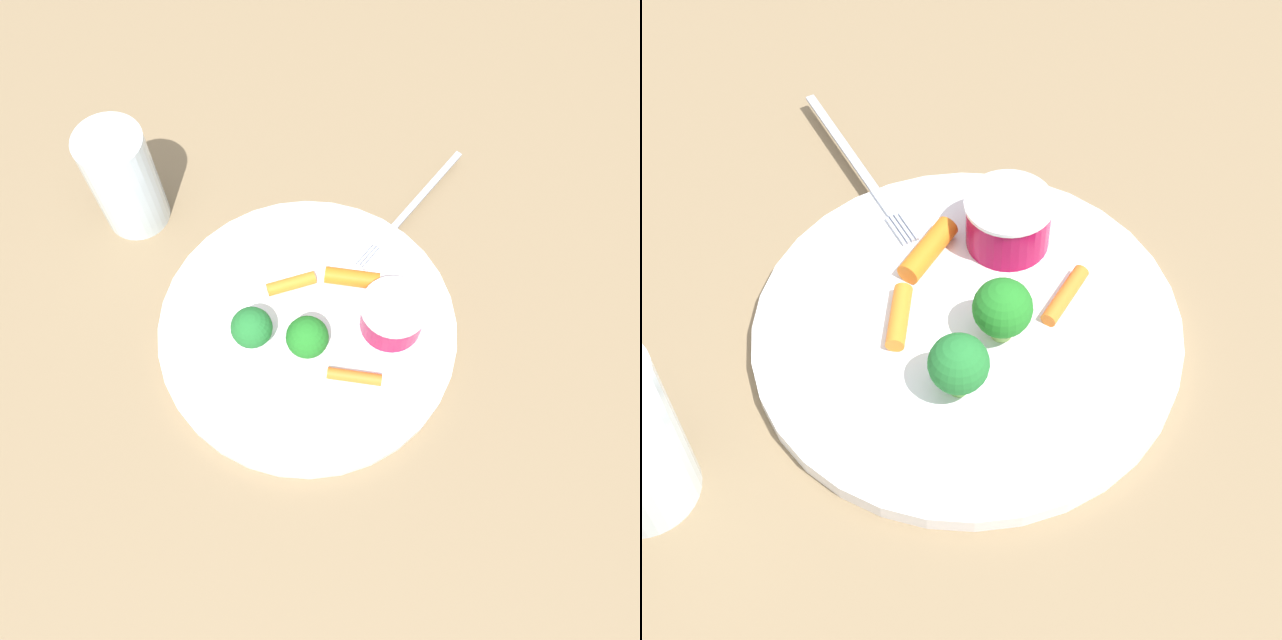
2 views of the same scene
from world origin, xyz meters
The scene contains 9 objects.
ground_plane centered at (0.00, 0.00, 0.00)m, with size 2.40×2.40×0.00m, color #846E4E.
plate centered at (0.00, 0.00, 0.01)m, with size 0.28×0.28×0.01m, color white.
sauce_cup centered at (0.00, 0.08, 0.03)m, with size 0.06×0.06×0.04m.
broccoli_floret_0 centered at (0.01, -0.05, 0.04)m, with size 0.04×0.04×0.05m.
broccoli_floret_1 centered at (0.02, 0.00, 0.04)m, with size 0.04×0.04×0.05m.
carrot_stick_0 centered at (0.05, 0.04, 0.02)m, with size 0.01×0.01×0.05m, color orange.
carrot_stick_1 centered at (-0.05, 0.04, 0.02)m, with size 0.02×0.02×0.05m, color orange.
carrot_stick_2 centered at (-0.04, -0.01, 0.02)m, with size 0.01×0.01×0.05m, color orange.
fork centered at (-0.13, 0.10, 0.01)m, with size 0.14×0.12×0.00m.
Camera 2 is at (0.13, -0.35, 0.50)m, focal length 53.54 mm.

